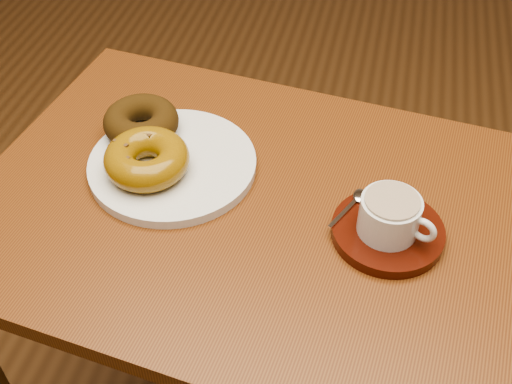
% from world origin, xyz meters
% --- Properties ---
extents(cafe_table, '(0.84, 0.68, 0.73)m').
position_xyz_m(cafe_table, '(-0.12, 0.29, 0.61)').
color(cafe_table, brown).
rests_on(cafe_table, ground).
extents(donut_plate, '(0.30, 0.30, 0.02)m').
position_xyz_m(donut_plate, '(-0.24, 0.33, 0.74)').
color(donut_plate, silver).
rests_on(donut_plate, cafe_table).
extents(donut_cinnamon, '(0.14, 0.14, 0.04)m').
position_xyz_m(donut_cinnamon, '(-0.30, 0.38, 0.76)').
color(donut_cinnamon, '#37230B').
rests_on(donut_cinnamon, donut_plate).
extents(donut_caramel, '(0.14, 0.14, 0.05)m').
position_xyz_m(donut_caramel, '(-0.26, 0.30, 0.77)').
color(donut_caramel, '#855E0E').
rests_on(donut_caramel, donut_plate).
extents(saucer, '(0.19, 0.19, 0.02)m').
position_xyz_m(saucer, '(0.09, 0.26, 0.74)').
color(saucer, '#370F07').
rests_on(saucer, cafe_table).
extents(coffee_cup, '(0.10, 0.08, 0.06)m').
position_xyz_m(coffee_cup, '(0.09, 0.26, 0.77)').
color(coffee_cup, silver).
rests_on(coffee_cup, saucer).
extents(teaspoon, '(0.05, 0.08, 0.01)m').
position_xyz_m(teaspoon, '(0.04, 0.30, 0.75)').
color(teaspoon, silver).
rests_on(teaspoon, saucer).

